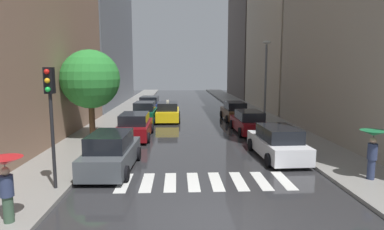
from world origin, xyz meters
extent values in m
cube|color=#2A2A2D|center=(0.00, 24.00, -0.02)|extent=(28.00, 72.00, 0.04)
cube|color=gray|center=(-6.50, 24.00, 0.07)|extent=(3.00, 72.00, 0.15)
cube|color=gray|center=(6.50, 24.00, 0.07)|extent=(3.00, 72.00, 0.15)
cube|color=silver|center=(-3.15, 3.47, 0.01)|extent=(0.45, 2.20, 0.01)
cube|color=silver|center=(-2.25, 3.47, 0.01)|extent=(0.45, 2.20, 0.01)
cube|color=silver|center=(-1.35, 3.47, 0.01)|extent=(0.45, 2.20, 0.01)
cube|color=silver|center=(-0.45, 3.47, 0.01)|extent=(0.45, 2.20, 0.01)
cube|color=silver|center=(0.45, 3.47, 0.01)|extent=(0.45, 2.20, 0.01)
cube|color=silver|center=(1.35, 3.47, 0.01)|extent=(0.45, 2.20, 0.01)
cube|color=silver|center=(2.25, 3.47, 0.01)|extent=(0.45, 2.20, 0.01)
cube|color=silver|center=(3.15, 3.47, 0.01)|extent=(0.45, 2.20, 0.01)
cube|color=slate|center=(-11.00, 32.70, 11.71)|extent=(6.00, 21.38, 23.43)
cube|color=#B2A38C|center=(11.00, 27.18, 10.58)|extent=(6.00, 14.62, 21.15)
cube|color=#564C47|center=(11.00, 42.82, 10.28)|extent=(6.00, 15.14, 20.56)
cube|color=#474C51|center=(-3.93, 5.18, 0.59)|extent=(1.97, 4.71, 0.84)
cube|color=black|center=(-3.94, 4.95, 1.36)|extent=(1.67, 2.61, 0.68)
cylinder|color=black|center=(-4.77, 6.75, 0.32)|extent=(0.24, 0.65, 0.64)
cylinder|color=black|center=(-2.98, 6.68, 0.32)|extent=(0.24, 0.65, 0.64)
cylinder|color=black|center=(-4.89, 3.69, 0.32)|extent=(0.24, 0.65, 0.64)
cylinder|color=black|center=(-3.10, 3.62, 0.32)|extent=(0.24, 0.65, 0.64)
cube|color=maroon|center=(-3.78, 11.94, 0.57)|extent=(1.90, 4.70, 0.79)
cube|color=black|center=(-3.78, 11.70, 1.29)|extent=(1.67, 2.59, 0.65)
cylinder|color=black|center=(-4.73, 13.49, 0.32)|extent=(0.22, 0.64, 0.64)
cylinder|color=black|center=(-2.83, 13.49, 0.32)|extent=(0.22, 0.64, 0.64)
cylinder|color=black|center=(-4.72, 10.39, 0.32)|extent=(0.22, 0.64, 0.64)
cylinder|color=black|center=(-2.83, 10.39, 0.32)|extent=(0.22, 0.64, 0.64)
cube|color=#0C4C2D|center=(-3.75, 18.28, 0.60)|extent=(1.92, 4.36, 0.85)
cube|color=black|center=(-3.75, 18.07, 1.37)|extent=(1.64, 2.42, 0.69)
cylinder|color=black|center=(-4.58, 19.73, 0.32)|extent=(0.24, 0.65, 0.64)
cylinder|color=black|center=(-2.81, 19.67, 0.32)|extent=(0.24, 0.65, 0.64)
cylinder|color=black|center=(-4.68, 16.90, 0.32)|extent=(0.24, 0.65, 0.64)
cylinder|color=black|center=(-2.91, 16.84, 0.32)|extent=(0.24, 0.65, 0.64)
cube|color=navy|center=(-3.85, 24.27, 0.59)|extent=(2.11, 4.52, 0.83)
cube|color=black|center=(-3.86, 24.05, 1.34)|extent=(1.79, 2.51, 0.68)
cylinder|color=black|center=(-4.76, 25.77, 0.32)|extent=(0.25, 0.65, 0.64)
cylinder|color=black|center=(-2.83, 25.69, 0.32)|extent=(0.25, 0.65, 0.64)
cylinder|color=black|center=(-4.88, 22.84, 0.32)|extent=(0.25, 0.65, 0.64)
cylinder|color=black|center=(-2.95, 22.76, 0.32)|extent=(0.25, 0.65, 0.64)
cube|color=silver|center=(3.90, 6.88, 0.57)|extent=(1.97, 4.81, 0.78)
cube|color=black|center=(3.90, 6.64, 1.28)|extent=(1.68, 2.67, 0.64)
cylinder|color=black|center=(2.94, 8.41, 0.32)|extent=(0.24, 0.65, 0.64)
cylinder|color=black|center=(4.75, 8.47, 0.32)|extent=(0.24, 0.65, 0.64)
cylinder|color=black|center=(3.05, 5.28, 0.32)|extent=(0.24, 0.65, 0.64)
cylinder|color=black|center=(4.85, 5.34, 0.32)|extent=(0.24, 0.65, 0.64)
cube|color=maroon|center=(3.89, 13.44, 0.55)|extent=(1.85, 4.79, 0.76)
cube|color=black|center=(3.89, 13.20, 1.24)|extent=(1.60, 2.64, 0.62)
cylinder|color=black|center=(2.98, 14.99, 0.32)|extent=(0.23, 0.64, 0.64)
cylinder|color=black|center=(4.75, 15.02, 0.32)|extent=(0.23, 0.64, 0.64)
cylinder|color=black|center=(3.03, 11.85, 0.32)|extent=(0.23, 0.64, 0.64)
cylinder|color=black|center=(4.80, 11.88, 0.32)|extent=(0.23, 0.64, 0.64)
cube|color=brown|center=(3.87, 19.01, 0.57)|extent=(1.88, 4.49, 0.79)
cube|color=black|center=(3.88, 18.79, 1.29)|extent=(1.61, 2.49, 0.65)
cylinder|color=black|center=(2.95, 20.45, 0.32)|extent=(0.24, 0.65, 0.64)
cylinder|color=black|center=(4.70, 20.50, 0.32)|extent=(0.24, 0.65, 0.64)
cylinder|color=black|center=(3.03, 17.52, 0.32)|extent=(0.24, 0.65, 0.64)
cylinder|color=black|center=(4.79, 17.57, 0.32)|extent=(0.24, 0.65, 0.64)
cube|color=yellow|center=(-1.87, 18.82, 0.57)|extent=(1.86, 4.43, 0.80)
cube|color=black|center=(-1.87, 18.60, 1.30)|extent=(1.63, 2.43, 0.65)
cube|color=#F2EDCC|center=(-1.87, 18.60, 1.72)|extent=(0.20, 0.36, 0.18)
cylinder|color=black|center=(-2.79, 20.28, 0.32)|extent=(0.22, 0.64, 0.64)
cylinder|color=black|center=(-0.94, 20.28, 0.32)|extent=(0.22, 0.64, 0.64)
cylinder|color=black|center=(-2.80, 17.36, 0.32)|extent=(0.22, 0.64, 0.64)
cylinder|color=black|center=(-0.95, 17.36, 0.32)|extent=(0.22, 0.64, 0.64)
cylinder|color=navy|center=(6.43, 3.06, 0.54)|extent=(0.28, 0.28, 0.79)
cylinder|color=navy|center=(6.43, 3.06, 1.25)|extent=(0.36, 0.36, 0.62)
sphere|color=tan|center=(6.43, 3.06, 1.68)|extent=(0.25, 0.25, 0.25)
cone|color=#19723F|center=(6.43, 3.06, 1.97)|extent=(1.01, 1.01, 0.20)
cylinder|color=#333338|center=(6.43, 3.06, 1.61)|extent=(0.02, 0.02, 0.72)
cylinder|color=#38513D|center=(-5.77, 0.00, 0.53)|extent=(0.28, 0.28, 0.75)
cylinder|color=navy|center=(-5.77, 0.00, 1.20)|extent=(0.36, 0.36, 0.60)
sphere|color=tan|center=(-5.77, 0.00, 1.62)|extent=(0.24, 0.24, 0.24)
cone|color=red|center=(-5.77, 0.00, 1.90)|extent=(0.95, 0.95, 0.20)
cylinder|color=#333338|center=(-5.77, 0.00, 1.55)|extent=(0.02, 0.02, 0.70)
cylinder|color=#513823|center=(-6.38, 11.54, 1.20)|extent=(0.36, 0.36, 2.10)
sphere|color=#2B8132|center=(-6.38, 11.54, 3.78)|extent=(3.60, 3.60, 3.60)
cylinder|color=black|center=(-5.45, 2.64, 1.85)|extent=(0.12, 0.12, 3.40)
cube|color=black|center=(-5.45, 2.64, 4.00)|extent=(0.30, 0.30, 0.90)
sphere|color=red|center=(-5.45, 2.46, 4.30)|extent=(0.18, 0.18, 0.18)
sphere|color=#F2A519|center=(-5.45, 2.46, 4.00)|extent=(0.18, 0.18, 0.18)
sphere|color=green|center=(-5.45, 2.46, 3.70)|extent=(0.18, 0.18, 0.18)
cylinder|color=#595B60|center=(5.55, 15.43, 3.18)|extent=(0.16, 0.16, 6.06)
ellipsoid|color=beige|center=(5.55, 15.43, 6.36)|extent=(0.60, 0.28, 0.24)
camera|label=1|loc=(-1.05, -8.84, 4.38)|focal=30.57mm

